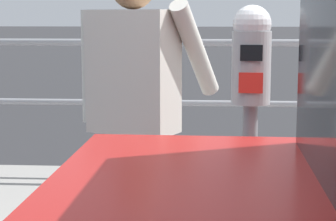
# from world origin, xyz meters

# --- Properties ---
(parking_meter) EXTENTS (0.18, 0.19, 1.41)m
(parking_meter) POSITION_xyz_m (-0.27, 0.54, 1.17)
(parking_meter) COLOR slate
(parking_meter) RESTS_ON sidewalk_curb
(pedestrian_at_meter) EXTENTS (0.70, 0.45, 1.60)m
(pedestrian_at_meter) POSITION_xyz_m (-0.82, 0.72, 1.05)
(pedestrian_at_meter) COLOR slate
(pedestrian_at_meter) RESTS_ON sidewalk_curb
(background_railing) EXTENTS (24.06, 0.06, 1.16)m
(background_railing) POSITION_xyz_m (-0.00, 2.94, 0.97)
(background_railing) COLOR gray
(background_railing) RESTS_ON sidewalk_curb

